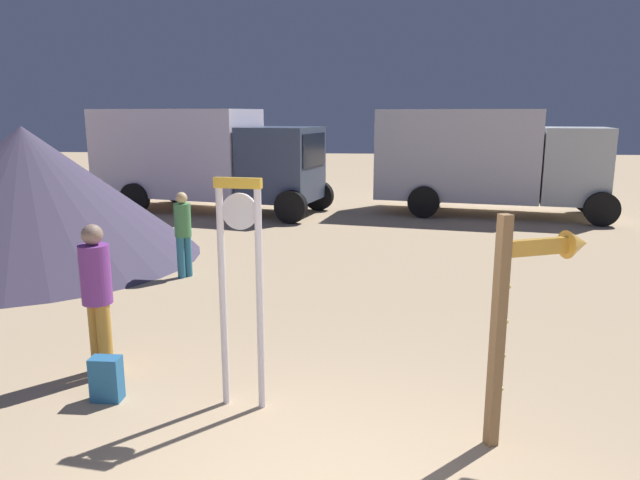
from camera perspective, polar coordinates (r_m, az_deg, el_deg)
The scene contains 8 objects.
standing_clock at distance 5.79m, azimuth -7.71°, elevation -3.12°, with size 0.47×0.15×2.33m.
arrow_sign at distance 5.44m, azimuth 19.73°, elevation -4.76°, with size 0.91×0.50×2.11m.
person_near_clock at distance 7.04m, azimuth -20.83°, elevation -4.72°, with size 0.33×0.33×1.74m.
backpack at distance 6.63m, azimuth -19.98°, elevation -12.56°, with size 0.31×0.23×0.47m.
person_distant at distance 10.83m, azimuth -13.14°, elevation 0.94°, with size 0.30×0.30×1.56m.
box_truck_near at distance 18.25m, azimuth -11.38°, elevation 8.00°, with size 7.41×4.11×3.04m.
box_truck_far at distance 17.92m, azimuth 15.58°, elevation 7.71°, with size 6.92×3.65×3.03m.
dome_tent at distance 13.23m, azimuth -26.49°, elevation 4.05°, with size 6.71×6.71×2.68m.
Camera 1 is at (0.21, -3.74, 2.93)m, focal length 32.98 mm.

